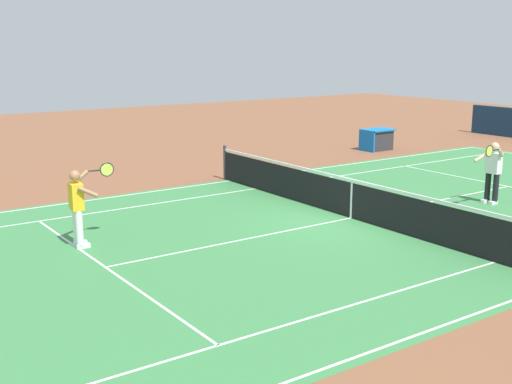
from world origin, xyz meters
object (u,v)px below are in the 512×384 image
(tennis_ball, at_px, (357,211))
(tennis_player_far, at_px, (493,169))
(tennis_player_near, at_px, (78,204))
(tennis_net, at_px, (352,199))
(equipment_cart_tarped, at_px, (377,139))

(tennis_ball, bearing_deg, tennis_player_far, 159.12)
(tennis_player_near, xyz_separation_m, tennis_ball, (-6.84, 1.20, -0.90))
(tennis_player_near, bearing_deg, tennis_net, 166.16)
(tennis_net, relative_size, tennis_player_far, 6.89)
(equipment_cart_tarped, bearing_deg, tennis_net, 41.67)
(tennis_net, bearing_deg, tennis_ball, -145.99)
(tennis_player_near, xyz_separation_m, tennis_player_far, (-10.43, 2.57, 0.00))
(tennis_player_far, bearing_deg, tennis_ball, -20.88)
(tennis_player_near, bearing_deg, equipment_cart_tarped, -158.52)
(tennis_net, distance_m, tennis_player_near, 6.52)
(tennis_player_near, height_order, equipment_cart_tarped, tennis_player_near)
(tennis_player_near, xyz_separation_m, equipment_cart_tarped, (-14.45, -5.68, -0.49))
(tennis_net, relative_size, tennis_ball, 177.27)
(tennis_player_far, distance_m, equipment_cart_tarped, 9.19)
(tennis_player_near, relative_size, equipment_cart_tarped, 1.36)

